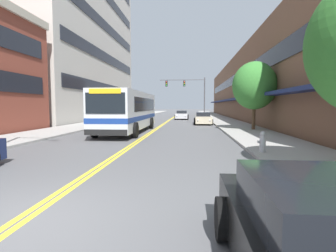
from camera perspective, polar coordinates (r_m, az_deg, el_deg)
ground_plane at (r=41.41m, az=0.82°, el=1.64°), size 240.00×240.00×0.00m
sidewalk_left at (r=42.58m, az=-9.12°, el=1.76°), size 3.74×106.00×0.14m
sidewalk_right at (r=41.53m, az=11.02°, el=1.67°), size 3.74×106.00×0.14m
centre_line at (r=41.41m, az=0.82°, el=1.65°), size 0.34×106.00×0.01m
office_tower_left at (r=45.25m, az=-20.98°, el=21.95°), size 12.08×31.29×31.71m
storefront_row_right at (r=42.64m, az=19.37°, el=7.88°), size 9.10×68.00×9.54m
city_bus at (r=20.49m, az=-8.53°, el=3.53°), size 2.89×11.02×3.04m
car_red_parked_left_mid at (r=36.56m, az=-6.62°, el=2.13°), size 2.12×4.34×1.21m
car_white_parked_left_far at (r=30.26m, az=-9.00°, el=1.72°), size 2.01×4.77×1.31m
car_black_parked_right_foreground at (r=3.30m, az=31.82°, el=-22.05°), size 1.99×4.36×1.29m
car_champagne_parked_right_mid at (r=29.07m, az=7.61°, el=1.62°), size 1.97×4.72×1.30m
car_silver_moving_lead at (r=39.38m, az=3.03°, el=2.39°), size 2.00×4.90×1.28m
traffic_signal_mast at (r=43.20m, az=4.58°, el=8.03°), size 7.40×0.38×6.58m
street_tree_right_mid at (r=22.05m, az=18.29°, el=8.33°), size 3.43×3.43×5.37m
fire_hydrant at (r=11.42m, az=19.89°, el=-3.23°), size 0.32×0.24×0.85m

